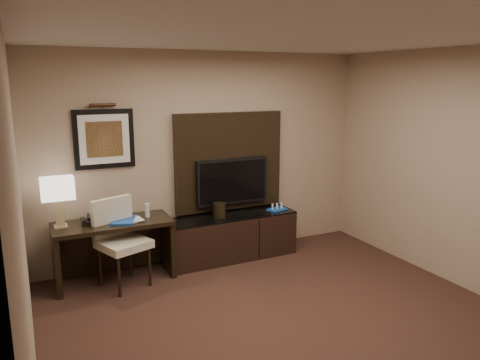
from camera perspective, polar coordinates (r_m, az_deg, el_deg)
floor at (r=4.53m, az=8.48°, el=-19.14°), size 4.50×5.00×0.01m
ceiling at (r=3.89m, az=9.78°, el=17.31°), size 4.50×5.00×0.01m
wall_back at (r=6.18m, az=-4.13°, el=2.91°), size 4.50×0.01×2.70m
wall_left at (r=3.33m, az=-25.00°, el=-6.28°), size 0.01×5.00×2.70m
desk at (r=5.76m, az=-15.07°, el=-8.38°), size 1.35×0.58×0.72m
credenza at (r=6.26m, az=-0.98°, el=-6.90°), size 1.73×0.51×0.59m
tv_wall_panel at (r=6.25m, az=-1.36°, el=2.31°), size 1.50×0.12×1.30m
tv at (r=6.21m, az=-0.97°, el=-0.11°), size 1.00×0.08×0.60m
artwork at (r=5.77m, az=-16.23°, el=4.82°), size 0.70×0.04×0.70m
picture_light at (r=5.70m, az=-16.41°, el=8.77°), size 0.04×0.04×0.30m
desk_chair at (r=5.52m, az=-14.00°, el=-7.46°), size 0.67×0.72×1.04m
table_lamp at (r=5.55m, az=-21.26°, el=-2.35°), size 0.43×0.33×0.61m
desk_phone at (r=5.62m, az=-17.74°, el=-4.68°), size 0.19×0.17×0.09m
blue_folder at (r=5.64m, az=-14.03°, el=-4.79°), size 0.36×0.41×0.02m
book at (r=5.58m, az=-13.55°, el=-3.86°), size 0.17×0.04×0.22m
water_bottle at (r=5.72m, az=-11.25°, el=-3.65°), size 0.07×0.07×0.17m
ice_bucket at (r=6.06m, az=-2.53°, el=-3.68°), size 0.18×0.18×0.19m
minibar_tray at (r=6.40m, az=4.53°, el=-3.27°), size 0.29×0.21×0.09m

